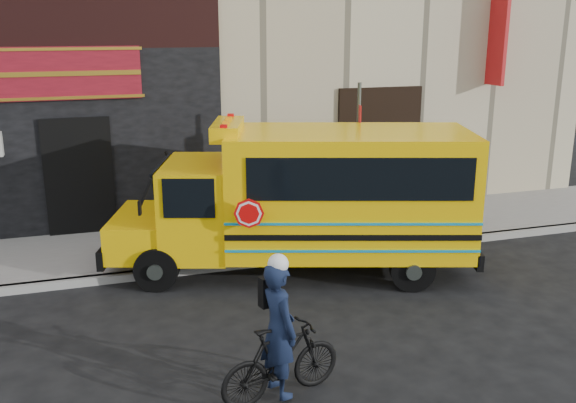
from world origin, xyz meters
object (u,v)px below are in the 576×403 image
at_px(cyclist, 278,333).
at_px(school_bus, 313,196).
at_px(sign_pole, 357,161).
at_px(bicycle, 281,362).

bearing_deg(cyclist, school_bus, -39.90).
relative_size(school_bus, cyclist, 4.03).
bearing_deg(cyclist, sign_pole, -47.74).
height_order(school_bus, bicycle, school_bus).
height_order(sign_pole, bicycle, sign_pole).
bearing_deg(cyclist, bicycle, -168.27).
distance_m(sign_pole, cyclist, 5.91).
relative_size(sign_pole, cyclist, 1.97).
distance_m(school_bus, sign_pole, 1.63).
xyz_separation_m(sign_pole, cyclist, (-3.16, -4.89, -1.03)).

